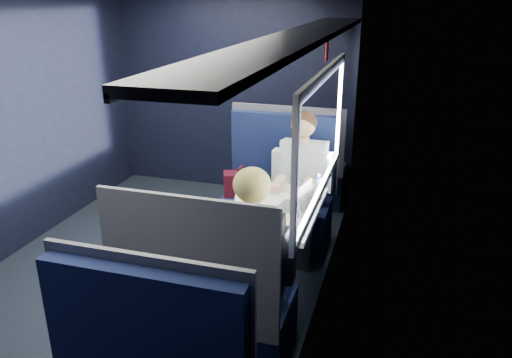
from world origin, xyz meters
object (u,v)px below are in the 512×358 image
(woman, at_px, (254,254))
(bottle_small, at_px, (318,188))
(seat_bay_near, at_px, (276,200))
(man, at_px, (301,179))
(table, at_px, (273,216))
(seat_bay_far, at_px, (209,306))
(cup, at_px, (315,191))
(seat_row_front, at_px, (298,169))
(laptop, at_px, (298,203))

(woman, xyz_separation_m, bottle_small, (0.23, 0.95, 0.10))
(seat_bay_near, distance_m, man, 0.43)
(table, relative_size, woman, 0.76)
(man, height_order, woman, same)
(woman, bearing_deg, seat_bay_far, -146.18)
(man, xyz_separation_m, cup, (0.20, -0.39, 0.07))
(seat_row_front, bearing_deg, seat_bay_near, -90.75)
(seat_row_front, height_order, woman, woman)
(seat_row_front, xyz_separation_m, bottle_small, (0.48, -1.55, 0.42))
(table, relative_size, laptop, 3.12)
(seat_bay_near, xyz_separation_m, woman, (0.26, -1.58, 0.31))
(table, relative_size, seat_bay_near, 0.79)
(seat_bay_near, distance_m, seat_row_front, 0.92)
(seat_bay_near, relative_size, woman, 0.95)
(woman, bearing_deg, seat_row_front, 95.70)
(seat_bay_far, distance_m, seat_row_front, 2.67)
(cup, bearing_deg, seat_row_front, 106.74)
(seat_bay_far, xyz_separation_m, man, (0.25, 1.57, 0.30))
(seat_bay_near, bearing_deg, seat_bay_far, -89.61)
(seat_bay_far, xyz_separation_m, seat_row_front, (0.00, 2.67, -0.00))
(seat_bay_near, distance_m, cup, 0.82)
(woman, height_order, cup, woman)
(table, xyz_separation_m, seat_bay_near, (-0.19, 0.87, -0.24))
(seat_row_front, height_order, man, man)
(laptop, bearing_deg, table, 177.56)
(bottle_small, bearing_deg, seat_row_front, 107.18)
(seat_row_front, xyz_separation_m, laptop, (0.38, -1.80, 0.39))
(seat_bay_near, height_order, bottle_small, seat_bay_near)
(seat_bay_near, relative_size, man, 0.95)
(woman, bearing_deg, cup, 78.94)
(seat_bay_far, distance_m, cup, 1.32)
(bottle_small, bearing_deg, laptop, -112.39)
(seat_bay_far, distance_m, woman, 0.43)
(seat_bay_far, xyz_separation_m, laptop, (0.38, 0.87, 0.38))
(table, height_order, woman, woman)
(table, distance_m, seat_bay_near, 0.93)
(seat_row_front, relative_size, woman, 0.88)
(seat_bay_near, bearing_deg, woman, -80.58)
(table, relative_size, cup, 11.26)
(laptop, bearing_deg, seat_bay_near, 113.80)
(laptop, xyz_separation_m, bottle_small, (0.10, 0.25, 0.03))
(table, distance_m, seat_row_front, 1.82)
(bottle_small, bearing_deg, woman, -103.60)
(seat_bay_far, distance_m, bottle_small, 1.29)
(table, height_order, cup, cup)
(seat_row_front, xyz_separation_m, cup, (0.45, -1.49, 0.37))
(bottle_small, bearing_deg, seat_bay_far, -113.23)
(laptop, height_order, cup, laptop)
(laptop, bearing_deg, woman, -100.24)
(man, bearing_deg, woman, -90.00)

